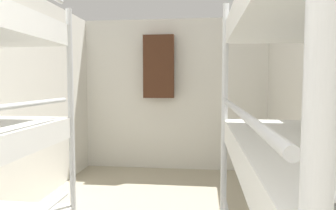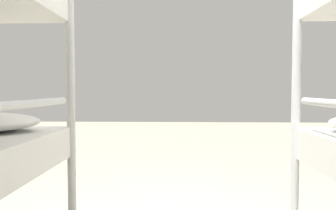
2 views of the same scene
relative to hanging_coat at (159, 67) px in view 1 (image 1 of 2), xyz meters
The scene contains 2 objects.
wall_back 0.49m from the hanging_coat, 34.89° to the left, with size 2.81×0.06×2.22m.
hanging_coat is the anchor object (origin of this frame).
Camera 1 is at (0.42, 0.15, 1.30)m, focal length 32.00 mm.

